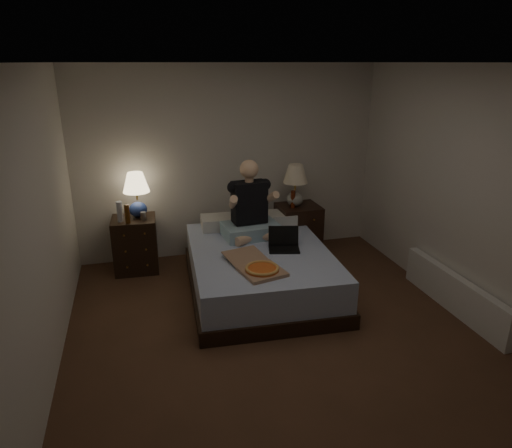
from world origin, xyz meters
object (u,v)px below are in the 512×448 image
object	(u,v)px
nightstand_left	(136,244)
person	(251,200)
soda_can	(143,216)
radiator	(454,293)
lamp_right	(295,186)
pizza_box	(262,270)
lamp_left	(137,195)
nightstand_right	(298,230)
laptop	(284,240)
beer_bottle_left	(127,214)
water_bottle	(120,212)
beer_bottle_right	(293,199)
bed	(260,270)

from	to	relation	value
nightstand_left	person	xyz separation A→B (m)	(1.36, -0.51, 0.63)
soda_can	radiator	distance (m)	3.64
lamp_right	pizza_box	world-z (taller)	lamp_right
pizza_box	lamp_left	bearing A→B (deg)	112.78
nightstand_left	lamp_right	size ratio (longest dim) A/B	1.23
nightstand_left	pizza_box	xyz separation A→B (m)	(1.22, -1.54, 0.20)
nightstand_right	laptop	size ratio (longest dim) A/B	2.07
radiator	person	bearing A→B (deg)	142.72
soda_can	lamp_left	bearing A→B (deg)	110.74
person	radiator	world-z (taller)	person
soda_can	beer_bottle_left	xyz separation A→B (m)	(-0.18, -0.07, 0.06)
water_bottle	beer_bottle_left	xyz separation A→B (m)	(0.09, -0.08, -0.01)
lamp_right	nightstand_right	bearing A→B (deg)	-3.01
person	laptop	xyz separation A→B (m)	(0.25, -0.51, -0.35)
beer_bottle_left	person	distance (m)	1.48
pizza_box	beer_bottle_left	bearing A→B (deg)	119.83
water_bottle	radiator	distance (m)	3.89
nightstand_left	water_bottle	size ratio (longest dim) A/B	2.76
person	radiator	xyz separation A→B (m)	(1.86, -1.41, -0.77)
lamp_right	beer_bottle_right	distance (m)	0.18
nightstand_left	laptop	distance (m)	1.94
nightstand_right	lamp_left	distance (m)	2.16
beer_bottle_right	nightstand_right	bearing A→B (deg)	28.75
lamp_right	person	xyz separation A→B (m)	(-0.71, -0.44, -0.01)
person	radiator	distance (m)	2.46
lamp_left	soda_can	world-z (taller)	lamp_left
lamp_left	bed	bearing A→B (deg)	-37.32
nightstand_left	radiator	world-z (taller)	nightstand_left
water_bottle	laptop	world-z (taller)	water_bottle
beer_bottle_left	beer_bottle_right	distance (m)	2.09
pizza_box	radiator	world-z (taller)	pizza_box
water_bottle	nightstand_left	bearing A→B (deg)	28.80
lamp_left	beer_bottle_left	world-z (taller)	lamp_left
lamp_right	laptop	xyz separation A→B (m)	(-0.46, -0.95, -0.36)
nightstand_right	radiator	distance (m)	2.14
bed	soda_can	world-z (taller)	soda_can
nightstand_right	lamp_left	bearing A→B (deg)	175.16
beer_bottle_left	person	size ratio (longest dim) A/B	0.25
beer_bottle_left	person	xyz separation A→B (m)	(1.42, -0.35, 0.17)
beer_bottle_left	laptop	xyz separation A→B (m)	(1.68, -0.86, -0.18)
beer_bottle_left	pizza_box	distance (m)	1.89
bed	radiator	xyz separation A→B (m)	(1.86, -0.99, -0.05)
bed	person	distance (m)	0.83
water_bottle	pizza_box	distance (m)	2.01
nightstand_left	radiator	xyz separation A→B (m)	(3.22, -1.93, -0.14)
soda_can	laptop	bearing A→B (deg)	-32.02
nightstand_left	water_bottle	bearing A→B (deg)	-148.32
water_bottle	laptop	distance (m)	2.01
laptop	radiator	world-z (taller)	laptop
nightstand_right	person	distance (m)	1.08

